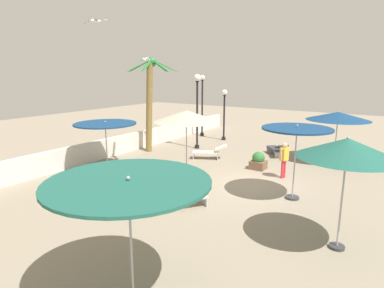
{
  "coord_description": "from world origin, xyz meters",
  "views": [
    {
      "loc": [
        -11.96,
        -4.87,
        4.56
      ],
      "look_at": [
        0.0,
        2.99,
        1.4
      ],
      "focal_mm": 30.26,
      "sensor_mm": 36.0,
      "label": 1
    }
  ],
  "objects_px": {
    "lounge_chair_0": "(210,152)",
    "lamp_post_2": "(224,108)",
    "lounge_chair_1": "(180,198)",
    "seagull_1": "(96,21)",
    "patio_umbrella_2": "(297,133)",
    "patio_umbrella_4": "(128,185)",
    "planter": "(258,161)",
    "patio_umbrella_1": "(338,116)",
    "seagull_0": "(147,59)",
    "patio_umbrella_3": "(105,126)",
    "palm_tree_0": "(150,93)",
    "patio_umbrella_0": "(347,149)",
    "patio_umbrella_5": "(186,116)",
    "guest_0": "(284,157)",
    "lamp_post_0": "(197,100)",
    "lounge_chair_2": "(277,149)",
    "lamp_post_1": "(202,99)"
  },
  "relations": [
    {
      "from": "patio_umbrella_3",
      "to": "seagull_1",
      "type": "height_order",
      "value": "seagull_1"
    },
    {
      "from": "patio_umbrella_5",
      "to": "guest_0",
      "type": "bearing_deg",
      "value": -50.88
    },
    {
      "from": "lounge_chair_1",
      "to": "seagull_1",
      "type": "distance_m",
      "value": 6.29
    },
    {
      "from": "patio_umbrella_1",
      "to": "seagull_0",
      "type": "relative_size",
      "value": 2.49
    },
    {
      "from": "patio_umbrella_0",
      "to": "guest_0",
      "type": "distance_m",
      "value": 6.15
    },
    {
      "from": "guest_0",
      "to": "seagull_1",
      "type": "xyz_separation_m",
      "value": [
        -6.48,
        4.13,
        5.17
      ]
    },
    {
      "from": "patio_umbrella_5",
      "to": "lamp_post_2",
      "type": "bearing_deg",
      "value": 17.73
    },
    {
      "from": "guest_0",
      "to": "lamp_post_0",
      "type": "bearing_deg",
      "value": 66.23
    },
    {
      "from": "palm_tree_0",
      "to": "patio_umbrella_2",
      "type": "bearing_deg",
      "value": -107.92
    },
    {
      "from": "lamp_post_0",
      "to": "patio_umbrella_2",
      "type": "bearing_deg",
      "value": -124.08
    },
    {
      "from": "lamp_post_1",
      "to": "planter",
      "type": "bearing_deg",
      "value": -130.61
    },
    {
      "from": "lamp_post_2",
      "to": "lounge_chair_2",
      "type": "height_order",
      "value": "lamp_post_2"
    },
    {
      "from": "patio_umbrella_2",
      "to": "patio_umbrella_3",
      "type": "distance_m",
      "value": 8.52
    },
    {
      "from": "seagull_1",
      "to": "patio_umbrella_3",
      "type": "bearing_deg",
      "value": 47.12
    },
    {
      "from": "guest_0",
      "to": "lounge_chair_0",
      "type": "bearing_deg",
      "value": 76.84
    },
    {
      "from": "lamp_post_0",
      "to": "seagull_0",
      "type": "relative_size",
      "value": 3.56
    },
    {
      "from": "seagull_0",
      "to": "planter",
      "type": "distance_m",
      "value": 7.11
    },
    {
      "from": "patio_umbrella_5",
      "to": "lamp_post_2",
      "type": "height_order",
      "value": "lamp_post_2"
    },
    {
      "from": "patio_umbrella_2",
      "to": "patio_umbrella_5",
      "type": "xyz_separation_m",
      "value": [
        -0.51,
        4.39,
        0.32
      ]
    },
    {
      "from": "seagull_1",
      "to": "patio_umbrella_0",
      "type": "bearing_deg",
      "value": -78.6
    },
    {
      "from": "patio_umbrella_0",
      "to": "lounge_chair_2",
      "type": "bearing_deg",
      "value": 27.94
    },
    {
      "from": "palm_tree_0",
      "to": "lamp_post_1",
      "type": "height_order",
      "value": "palm_tree_0"
    },
    {
      "from": "patio_umbrella_2",
      "to": "lamp_post_2",
      "type": "distance_m",
      "value": 10.82
    },
    {
      "from": "lounge_chair_0",
      "to": "lamp_post_2",
      "type": "bearing_deg",
      "value": 19.56
    },
    {
      "from": "patio_umbrella_3",
      "to": "seagull_1",
      "type": "relative_size",
      "value": 2.47
    },
    {
      "from": "patio_umbrella_2",
      "to": "seagull_0",
      "type": "distance_m",
      "value": 7.5
    },
    {
      "from": "lounge_chair_0",
      "to": "palm_tree_0",
      "type": "bearing_deg",
      "value": 92.77
    },
    {
      "from": "patio_umbrella_5",
      "to": "lounge_chair_0",
      "type": "relative_size",
      "value": 1.64
    },
    {
      "from": "patio_umbrella_0",
      "to": "seagull_0",
      "type": "relative_size",
      "value": 2.4
    },
    {
      "from": "patio_umbrella_2",
      "to": "lamp_post_1",
      "type": "relative_size",
      "value": 0.63
    },
    {
      "from": "lounge_chair_2",
      "to": "seagull_0",
      "type": "distance_m",
      "value": 8.66
    },
    {
      "from": "patio_umbrella_2",
      "to": "lamp_post_0",
      "type": "relative_size",
      "value": 0.62
    },
    {
      "from": "patio_umbrella_2",
      "to": "patio_umbrella_4",
      "type": "xyz_separation_m",
      "value": [
        -7.25,
        1.14,
        -0.0
      ]
    },
    {
      "from": "patio_umbrella_0",
      "to": "lamp_post_2",
      "type": "distance_m",
      "value": 14.28
    },
    {
      "from": "lounge_chair_0",
      "to": "seagull_0",
      "type": "bearing_deg",
      "value": 152.68
    },
    {
      "from": "patio_umbrella_3",
      "to": "planter",
      "type": "height_order",
      "value": "patio_umbrella_3"
    },
    {
      "from": "patio_umbrella_1",
      "to": "patio_umbrella_2",
      "type": "height_order",
      "value": "patio_umbrella_2"
    },
    {
      "from": "patio_umbrella_2",
      "to": "planter",
      "type": "distance_m",
      "value": 4.35
    },
    {
      "from": "palm_tree_0",
      "to": "seagull_0",
      "type": "height_order",
      "value": "palm_tree_0"
    },
    {
      "from": "patio_umbrella_0",
      "to": "palm_tree_0",
      "type": "height_order",
      "value": "palm_tree_0"
    },
    {
      "from": "patio_umbrella_4",
      "to": "seagull_1",
      "type": "height_order",
      "value": "seagull_1"
    },
    {
      "from": "lamp_post_2",
      "to": "lounge_chair_0",
      "type": "xyz_separation_m",
      "value": [
        -4.91,
        -1.74,
        -1.78
      ]
    },
    {
      "from": "patio_umbrella_0",
      "to": "lounge_chair_1",
      "type": "distance_m",
      "value": 5.53
    },
    {
      "from": "seagull_1",
      "to": "lounge_chair_1",
      "type": "bearing_deg",
      "value": -59.7
    },
    {
      "from": "lounge_chair_0",
      "to": "seagull_1",
      "type": "height_order",
      "value": "seagull_1"
    },
    {
      "from": "patio_umbrella_0",
      "to": "lamp_post_1",
      "type": "xyz_separation_m",
      "value": [
        11.48,
        11.25,
        -0.05
      ]
    },
    {
      "from": "lamp_post_0",
      "to": "lounge_chair_2",
      "type": "distance_m",
      "value": 5.47
    },
    {
      "from": "patio_umbrella_3",
      "to": "seagull_1",
      "type": "bearing_deg",
      "value": -132.88
    },
    {
      "from": "lounge_chair_0",
      "to": "planter",
      "type": "xyz_separation_m",
      "value": [
        -0.33,
        -2.9,
        -0.02
      ]
    },
    {
      "from": "lamp_post_2",
      "to": "planter",
      "type": "xyz_separation_m",
      "value": [
        -5.24,
        -4.64,
        -1.8
      ]
    }
  ]
}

